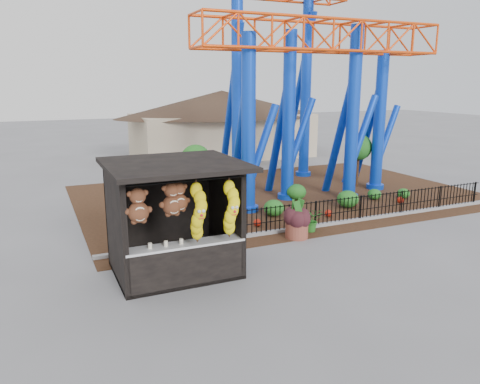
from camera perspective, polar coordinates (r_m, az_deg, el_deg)
name	(u,v)px	position (r m, az deg, el deg)	size (l,w,h in m)	color
ground	(290,269)	(13.45, 6.08, -9.33)	(120.00, 120.00, 0.00)	slate
mulch_bed	(278,195)	(21.96, 4.70, -0.34)	(18.00, 12.00, 0.02)	#331E11
curb	(343,222)	(17.89, 12.41, -3.60)	(18.00, 0.18, 0.12)	gray
prize_booth	(176,221)	(12.56, -7.84, -3.52)	(3.50, 3.40, 3.12)	black
picket_fence	(363,208)	(18.30, 14.75, -1.91)	(12.20, 0.06, 1.00)	black
roller_coaster	(300,53)	(22.15, 7.37, 16.49)	(11.00, 6.37, 10.82)	#0B3BC9
terracotta_planter	(297,229)	(15.95, 6.93, -4.52)	(0.77, 0.77, 0.61)	brown
planter_foliage	(297,211)	(15.78, 6.99, -2.37)	(0.70, 0.70, 0.64)	black
potted_plant	(311,220)	(16.67, 8.66, -3.35)	(0.77, 0.67, 0.85)	#1B5017
landscaping	(325,198)	(20.21, 10.28, -0.75)	(8.33, 3.47, 0.72)	#1E5D1B
pavilion	(222,113)	(33.14, -2.22, 9.62)	(15.00, 15.00, 4.80)	#BFAD8C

